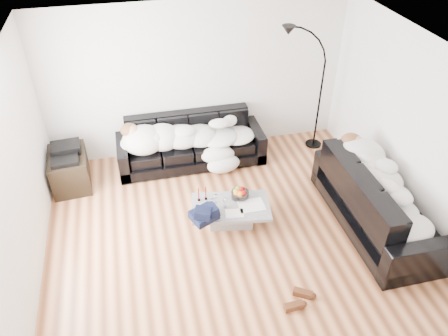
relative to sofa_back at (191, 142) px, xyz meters
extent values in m
plane|color=brown|center=(0.21, -1.81, -0.40)|extent=(5.00, 5.00, 0.00)
cube|color=silver|center=(0.21, 0.44, 0.90)|extent=(5.00, 0.02, 2.60)
cube|color=silver|center=(-2.29, -1.81, 0.90)|extent=(0.02, 4.50, 2.60)
cube|color=silver|center=(2.71, -1.81, 0.90)|extent=(0.02, 4.50, 2.60)
plane|color=white|center=(0.21, -1.81, 2.20)|extent=(5.00, 5.00, 0.00)
cube|color=black|center=(0.00, 0.00, 0.00)|extent=(2.44, 0.84, 0.80)
cube|color=black|center=(2.27, -2.12, 0.06)|extent=(0.97, 2.26, 0.92)
ellipsoid|color=#0E5963|center=(2.21, -1.42, 0.32)|extent=(0.42, 0.38, 0.20)
cube|color=#939699|center=(0.28, -1.63, -0.24)|extent=(1.19, 0.81, 0.32)
cylinder|color=white|center=(0.46, -1.48, 0.00)|extent=(0.27, 0.27, 0.16)
cylinder|color=white|center=(0.09, -1.52, 0.00)|extent=(0.08, 0.08, 0.15)
cylinder|color=white|center=(0.02, -1.64, 0.01)|extent=(0.08, 0.08, 0.18)
cylinder|color=white|center=(0.20, -1.65, 0.01)|extent=(0.09, 0.09, 0.17)
cylinder|color=maroon|center=(-0.13, -1.42, 0.03)|extent=(0.05, 0.05, 0.21)
cylinder|color=maroon|center=(-0.03, -1.42, 0.03)|extent=(0.05, 0.05, 0.21)
cube|color=silver|center=(0.56, -1.70, -0.07)|extent=(0.37, 0.28, 0.01)
cube|color=silver|center=(0.29, -1.81, -0.07)|extent=(0.27, 0.22, 0.01)
cube|color=black|center=(-1.97, -0.18, -0.12)|extent=(0.62, 0.85, 0.56)
cube|color=black|center=(-1.97, -0.18, 0.23)|extent=(0.46, 0.37, 0.13)
camera|label=1|loc=(-0.87, -6.10, 4.00)|focal=35.00mm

